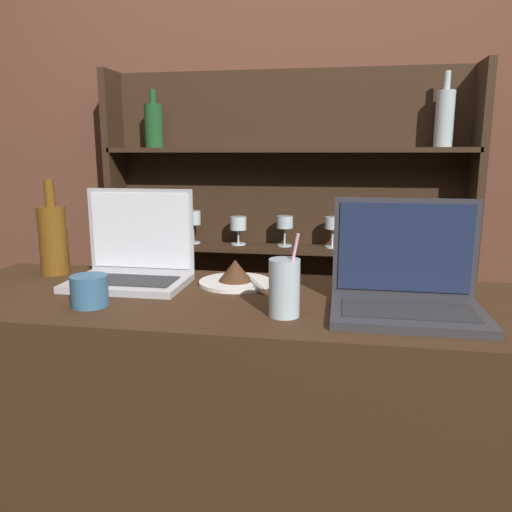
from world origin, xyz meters
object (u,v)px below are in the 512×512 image
laptop_far (406,287)px  wine_bottle_amber (53,238)px  coffee_cup (89,291)px  water_glass (284,288)px  laptop_near (133,261)px  cake_plate (235,276)px

laptop_far → wine_bottle_amber: wine_bottle_amber is taller
laptop_far → coffee_cup: (-0.71, -0.08, -0.02)m
water_glass → laptop_near: bearing=153.9°
laptop_far → cake_plate: laptop_far is taller
laptop_far → water_glass: (-0.26, -0.08, 0.01)m
coffee_cup → water_glass: bearing=0.6°
water_glass → wine_bottle_amber: wine_bottle_amber is taller
cake_plate → laptop_near: bearing=-174.3°
cake_plate → water_glass: (0.16, -0.24, 0.04)m
water_glass → coffee_cup: size_ratio=2.16×
laptop_far → coffee_cup: 0.72m
cake_plate → wine_bottle_amber: 0.55m
wine_bottle_amber → laptop_far: bearing=-11.5°
wine_bottle_amber → water_glass: bearing=-21.1°
laptop_near → laptop_far: 0.71m
laptop_near → cake_plate: (0.28, 0.03, -0.04)m
laptop_near → water_glass: 0.49m
cake_plate → wine_bottle_amber: wine_bottle_amber is taller
laptop_far → wine_bottle_amber: (-0.97, 0.20, 0.05)m
laptop_near → wine_bottle_amber: (-0.27, 0.06, 0.04)m
laptop_near → laptop_far: bearing=-11.2°
water_glass → wine_bottle_amber: bearing=158.9°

